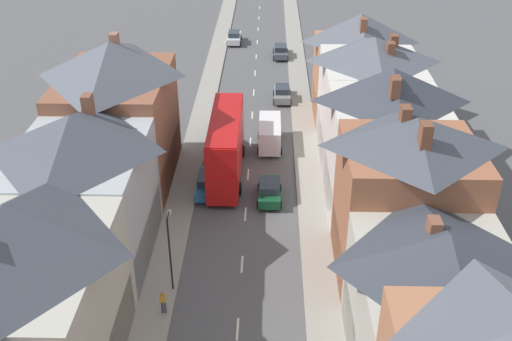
# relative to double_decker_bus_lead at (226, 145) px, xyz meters

# --- Properties ---
(pavement_left) EXTENTS (2.20, 104.00, 0.14)m
(pavement_left) POSITION_rel_double_decker_bus_lead_xyz_m (-3.29, 8.14, -2.75)
(pavement_left) COLOR gray
(pavement_left) RESTS_ON ground
(pavement_right) EXTENTS (2.20, 104.00, 0.14)m
(pavement_right) POSITION_rel_double_decker_bus_lead_xyz_m (6.91, 8.14, -2.75)
(pavement_right) COLOR gray
(pavement_right) RESTS_ON ground
(centre_line_dashes) EXTENTS (0.14, 97.80, 0.01)m
(centre_line_dashes) POSITION_rel_double_decker_bus_lead_xyz_m (1.81, 6.14, -2.81)
(centre_line_dashes) COLOR silver
(centre_line_dashes) RESTS_ON ground
(terrace_row_left) EXTENTS (8.00, 48.20, 12.27)m
(terrace_row_left) POSITION_rel_double_decker_bus_lead_xyz_m (-8.37, -19.42, 2.70)
(terrace_row_left) COLOR brown
(terrace_row_left) RESTS_ON ground
(terrace_row_right) EXTENTS (8.00, 59.31, 12.25)m
(terrace_row_right) POSITION_rel_double_decker_bus_lead_xyz_m (11.99, -14.26, 2.62)
(terrace_row_right) COLOR silver
(terrace_row_right) RESTS_ON ground
(double_decker_bus_lead) EXTENTS (2.74, 10.80, 5.30)m
(double_decker_bus_lead) POSITION_rel_double_decker_bus_lead_xyz_m (0.00, 0.00, 0.00)
(double_decker_bus_lead) COLOR red
(double_decker_bus_lead) RESTS_ON ground
(car_near_blue) EXTENTS (1.90, 4.14, 1.65)m
(car_near_blue) POSITION_rel_double_decker_bus_lead_xyz_m (4.91, 16.07, -1.99)
(car_near_blue) COLOR gray
(car_near_blue) RESTS_ON ground
(car_near_silver) EXTENTS (1.90, 4.00, 1.66)m
(car_near_silver) POSITION_rel_double_decker_bus_lead_xyz_m (3.61, -3.79, -1.98)
(car_near_silver) COLOR #144728
(car_near_silver) RESTS_ON ground
(car_parked_left_a) EXTENTS (1.90, 4.34, 1.65)m
(car_parked_left_a) POSITION_rel_double_decker_bus_lead_xyz_m (-1.29, 35.56, -1.98)
(car_parked_left_a) COLOR silver
(car_parked_left_a) RESTS_ON ground
(car_parked_right_a) EXTENTS (1.90, 4.44, 1.59)m
(car_parked_right_a) POSITION_rel_double_decker_bus_lead_xyz_m (4.91, 30.04, -2.01)
(car_parked_right_a) COLOR #4C515B
(car_parked_right_a) RESTS_ON ground
(car_parked_left_b) EXTENTS (1.90, 4.21, 1.68)m
(car_parked_left_b) POSITION_rel_double_decker_bus_lead_xyz_m (-1.29, 7.44, -1.97)
(car_parked_left_b) COLOR #144728
(car_parked_left_b) RESTS_ON ground
(car_mid_white) EXTENTS (1.90, 4.43, 1.71)m
(car_mid_white) POSITION_rel_double_decker_bus_lead_xyz_m (-1.29, -2.75, -1.96)
(car_mid_white) COLOR #236093
(car_mid_white) RESTS_ON ground
(delivery_van) EXTENTS (2.20, 5.20, 2.41)m
(delivery_van) POSITION_rel_double_decker_bus_lead_xyz_m (3.61, 5.34, -1.48)
(delivery_van) COLOR white
(delivery_van) RESTS_ON ground
(pedestrian_mid_left) EXTENTS (0.36, 0.22, 1.61)m
(pedestrian_mid_left) POSITION_rel_double_decker_bus_lead_xyz_m (-2.66, -16.72, -1.78)
(pedestrian_mid_left) COLOR #3D4256
(pedestrian_mid_left) RESTS_ON pavement_left
(street_lamp) EXTENTS (0.20, 1.12, 5.50)m
(street_lamp) POSITION_rel_double_decker_bus_lead_xyz_m (-2.44, -14.42, 0.43)
(street_lamp) COLOR black
(street_lamp) RESTS_ON ground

